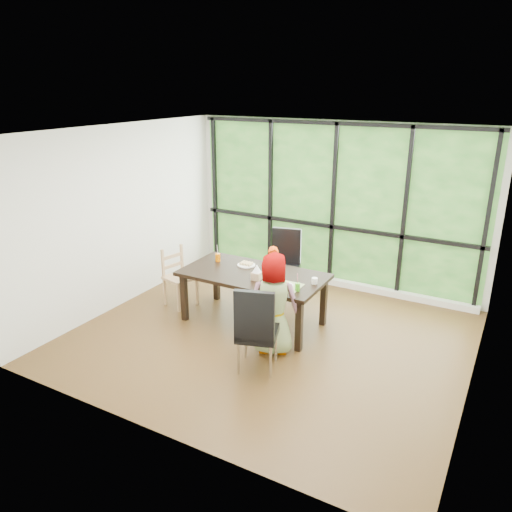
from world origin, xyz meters
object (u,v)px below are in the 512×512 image
(dining_table, at_px, (253,298))
(child_older, at_px, (272,303))
(chair_window_leather, at_px, (284,265))
(tissue_box, at_px, (257,276))
(chair_interior_leather, at_px, (258,327))
(plate_far, at_px, (246,265))
(chair_end_beech, at_px, (180,277))
(white_mug, at_px, (315,281))
(plate_near, at_px, (284,285))
(green_cup, at_px, (297,287))
(child_toddler, at_px, (273,277))
(orange_cup, at_px, (218,257))

(dining_table, bearing_deg, child_older, -44.46)
(chair_window_leather, xyz_separation_m, tissue_box, (0.18, -1.21, 0.26))
(dining_table, height_order, child_older, child_older)
(chair_window_leather, bearing_deg, chair_interior_leather, -85.70)
(plate_far, relative_size, tissue_box, 2.09)
(chair_end_beech, distance_m, plate_far, 1.10)
(white_mug, bearing_deg, chair_interior_leather, -103.29)
(dining_table, bearing_deg, chair_end_beech, -178.82)
(plate_near, bearing_deg, green_cup, -15.83)
(chair_window_leather, height_order, chair_interior_leather, same)
(plate_near, height_order, white_mug, white_mug)
(child_toddler, xyz_separation_m, child_older, (0.59, -1.20, 0.18))
(child_toddler, xyz_separation_m, tissue_box, (0.16, -0.80, 0.33))
(orange_cup, bearing_deg, tissue_box, -22.42)
(chair_window_leather, distance_m, tissue_box, 1.25)
(chair_window_leather, relative_size, plate_far, 4.17)
(dining_table, xyz_separation_m, child_older, (0.59, -0.58, 0.28))
(plate_near, bearing_deg, child_toddler, 125.10)
(plate_far, relative_size, plate_near, 1.11)
(tissue_box, bearing_deg, chair_interior_leather, -60.55)
(child_older, bearing_deg, green_cup, -144.35)
(orange_cup, relative_size, tissue_box, 0.94)
(tissue_box, bearing_deg, green_cup, -7.02)
(child_toddler, relative_size, tissue_box, 7.68)
(plate_near, bearing_deg, chair_window_leather, 116.15)
(tissue_box, bearing_deg, dining_table, 131.01)
(chair_end_beech, xyz_separation_m, child_older, (1.85, -0.55, 0.21))
(dining_table, distance_m, green_cup, 0.93)
(child_toddler, relative_size, green_cup, 9.16)
(chair_end_beech, bearing_deg, orange_cup, -56.87)
(plate_far, distance_m, green_cup, 1.13)
(chair_interior_leather, relative_size, tissue_box, 8.72)
(white_mug, bearing_deg, chair_end_beech, -177.59)
(child_toddler, height_order, plate_far, child_toddler)
(plate_far, xyz_separation_m, white_mug, (1.12, -0.15, 0.03))
(chair_window_leather, distance_m, orange_cup, 1.12)
(child_toddler, height_order, child_older, child_older)
(plate_near, distance_m, green_cup, 0.23)
(plate_far, distance_m, orange_cup, 0.46)
(dining_table, bearing_deg, child_toddler, 90.00)
(plate_near, xyz_separation_m, green_cup, (0.21, -0.06, 0.04))
(child_toddler, xyz_separation_m, orange_cup, (-0.69, -0.45, 0.33))
(plate_far, bearing_deg, chair_interior_leather, -54.96)
(child_toddler, distance_m, plate_near, 1.04)
(tissue_box, bearing_deg, chair_end_beech, 173.71)
(chair_window_leather, bearing_deg, plate_near, -77.38)
(plate_far, relative_size, white_mug, 3.26)
(green_cup, xyz_separation_m, white_mug, (0.10, 0.32, -0.01))
(child_toddler, height_order, tissue_box, child_toddler)
(plate_near, bearing_deg, plate_far, 152.91)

